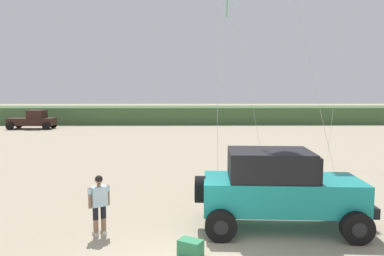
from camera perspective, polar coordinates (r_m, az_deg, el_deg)
name	(u,v)px	position (r m, az deg, el deg)	size (l,w,h in m)	color
dune_ridge	(190,114)	(47.28, -0.30, 2.10)	(90.00, 8.11, 1.99)	#426038
jeep	(279,187)	(10.97, 13.25, -8.86)	(4.92, 2.63, 2.26)	teal
person_watching	(99,202)	(10.56, -14.10, -10.94)	(0.54, 0.45, 1.67)	#8C664C
cooler_box	(191,248)	(9.32, -0.23, -17.94)	(0.56, 0.36, 0.38)	#2D7F51
distant_pickup	(33,120)	(42.29, -23.25, 1.14)	(4.61, 2.38, 1.98)	black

